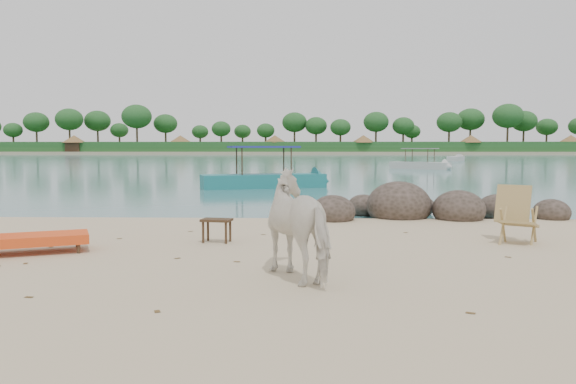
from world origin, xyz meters
The scene contains 12 objects.
water centered at (0.00, 90.00, 0.00)m, with size 400.00×400.00×0.00m, color #38706F.
far_shore centered at (0.00, 170.00, 0.00)m, with size 420.00×90.00×1.40m, color tan.
far_scenery centered at (0.03, 136.70, 3.14)m, with size 420.00×18.00×9.50m.
boulders centered at (3.34, 6.40, 0.23)m, with size 6.38×2.92×1.22m.
cow centered at (0.44, -0.31, 0.73)m, with size 0.79×1.73×1.46m, color white.
side_table centered at (-1.18, 2.40, 0.22)m, with size 0.54×0.35×0.43m, color #322414, non-canonical shape.
lounge_chair centered at (-4.11, 1.25, 0.34)m, with size 2.28×0.80×0.68m, color orange, non-canonical shape.
deck_chair centered at (4.34, 2.49, 0.53)m, with size 0.67×0.74×1.05m, color tan, non-canonical shape.
boat_near centered at (-1.47, 17.48, 1.52)m, with size 6.26×1.41×3.05m, color #1D7477, non-canonical shape.
boat_mid centered at (10.02, 39.92, 1.43)m, with size 5.85×1.32×2.85m, color #B6B7B2, non-canonical shape.
boat_far centered at (20.52, 68.31, 0.37)m, with size 6.30×1.42×0.73m, color #B6B5B2, non-canonical shape.
dead_leaves centered at (-1.54, 0.60, 0.01)m, with size 8.20×6.73×0.00m.
Camera 1 is at (0.47, -7.79, 1.78)m, focal length 35.00 mm.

